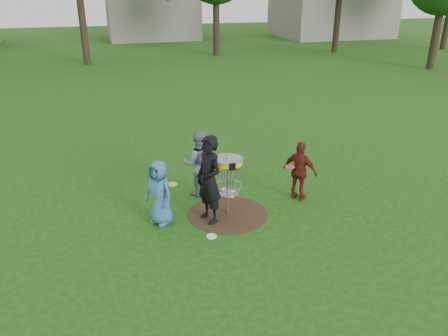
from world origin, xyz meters
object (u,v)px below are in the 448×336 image
object	(u,v)px
player_blue	(159,193)
player_maroon	(300,171)
player_black	(209,180)
player_grey	(198,163)
disc_golf_basket	(228,172)

from	to	relation	value
player_blue	player_maroon	bearing A→B (deg)	56.95
player_black	player_blue	bearing A→B (deg)	-122.34
player_grey	player_blue	bearing A→B (deg)	51.31
player_blue	player_grey	xyz separation A→B (m)	(1.11, 1.13, 0.10)
player_maroon	player_black	bearing A→B (deg)	60.09
player_black	disc_golf_basket	size ratio (longest dim) A/B	1.40
player_grey	disc_golf_basket	distance (m)	1.25
player_black	player_maroon	world-z (taller)	player_black
player_blue	player_maroon	xyz separation A→B (m)	(3.33, 0.21, 0.00)
player_grey	player_maroon	world-z (taller)	player_grey
player_black	player_maroon	size ratio (longest dim) A/B	1.35
disc_golf_basket	player_maroon	bearing A→B (deg)	8.04
player_grey	disc_golf_basket	size ratio (longest dim) A/B	1.18
player_black	disc_golf_basket	bearing A→B (deg)	87.69
player_maroon	disc_golf_basket	distance (m)	1.88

